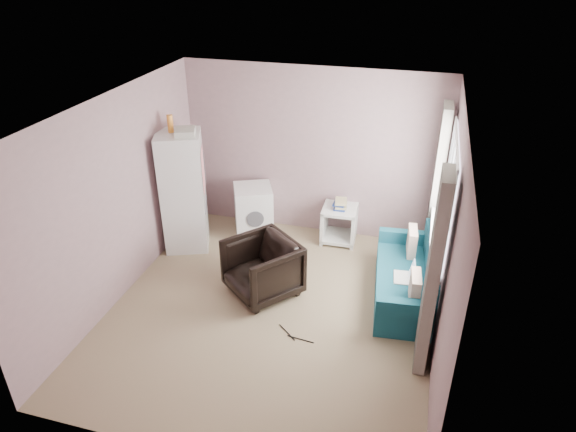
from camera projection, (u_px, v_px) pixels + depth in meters
name	position (u px, v px, depth m)	size (l,w,h in m)	color
room	(271.00, 220.00, 5.65)	(3.84, 4.24, 2.54)	#968262
armchair	(262.00, 266.00, 6.37)	(0.79, 0.74, 0.81)	black
fridge	(183.00, 191.00, 7.18)	(0.77, 0.77, 1.96)	silver
washing_machine	(254.00, 210.00, 7.69)	(0.72, 0.72, 0.77)	silver
side_table	(339.00, 222.00, 7.55)	(0.51, 0.51, 0.67)	silver
sofa	(411.00, 281.00, 6.32)	(0.90, 1.72, 0.74)	#185D71
window_dressing	(436.00, 223.00, 5.89)	(0.17, 2.62, 2.18)	white
floor_cables	(294.00, 336.00, 5.83)	(0.46, 0.22, 0.01)	black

